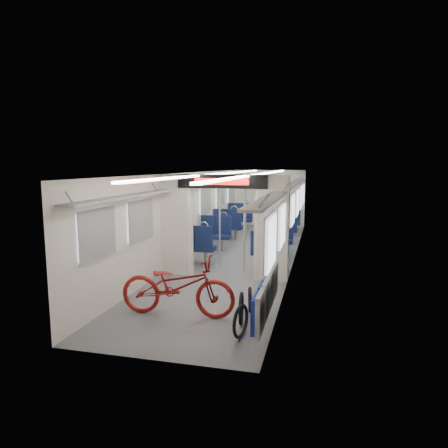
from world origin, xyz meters
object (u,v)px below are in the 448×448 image
object	(u,v)px
stanchion_near_right	(244,225)
stanchion_far_left	(246,208)
seat_bay_far_right	(286,223)
flip_bench	(267,294)
bike_hoop_b	(241,310)
seat_bay_near_left	(206,237)
bike_hoop_c	(250,301)
stanchion_near_left	(220,222)
bicycle	(177,286)
bike_hoop_a	(241,323)
seat_bay_near_right	(274,242)
stanchion_far_right	(263,209)
seat_bay_far_left	(234,219)

from	to	relation	value
stanchion_near_right	stanchion_far_left	xyz separation A→B (m)	(-0.65, 3.60, 0.00)
stanchion_near_right	seat_bay_far_right	bearing A→B (deg)	83.79
flip_bench	bike_hoop_b	xyz separation A→B (m)	(-0.42, 0.14, -0.34)
bike_hoop_b	seat_bay_near_left	size ratio (longest dim) A/B	0.24
bike_hoop_c	stanchion_near_left	bearing A→B (deg)	114.21
flip_bench	seat_bay_far_right	xyz separation A→B (m)	(-0.42, 7.96, -0.05)
seat_bay_far_right	stanchion_near_right	size ratio (longest dim) A/B	0.86
bicycle	seat_bay_far_right	size ratio (longest dim) A/B	0.99
bike_hoop_a	stanchion_near_right	size ratio (longest dim) A/B	0.22
bicycle	bike_hoop_b	size ratio (longest dim) A/B	3.75
stanchion_far_left	seat_bay_near_left	bearing A→B (deg)	-108.13
seat_bay_near_right	stanchion_far_right	xyz separation A→B (m)	(-0.57, 2.04, 0.63)
seat_bay_near_left	stanchion_near_left	bearing A→B (deg)	-59.62
seat_bay_near_left	stanchion_near_right	xyz separation A→B (m)	(1.34, -1.49, 0.60)
seat_bay_near_right	seat_bay_near_left	bearing A→B (deg)	174.49
bicycle	flip_bench	bearing A→B (deg)	-101.96
seat_bay_near_left	stanchion_near_left	world-z (taller)	stanchion_near_left
flip_bench	bike_hoop_b	bearing A→B (deg)	161.26
bike_hoop_b	bike_hoop_c	size ratio (longest dim) A/B	1.18
bike_hoop_a	seat_bay_near_left	distance (m)	5.34
flip_bench	seat_bay_far_left	xyz separation A→B (m)	(-2.29, 8.17, -0.01)
seat_bay_far_left	seat_bay_far_right	world-z (taller)	seat_bay_far_left
bike_hoop_b	seat_bay_far_right	distance (m)	7.82
seat_bay_near_left	seat_bay_far_left	bearing A→B (deg)	90.00
stanchion_near_left	stanchion_far_right	distance (m)	3.08
bike_hoop_b	seat_bay_far_left	world-z (taller)	seat_bay_far_left
seat_bay_near_left	bike_hoop_b	bearing A→B (deg)	-67.22
bicycle	flip_bench	xyz separation A→B (m)	(1.52, -0.25, 0.07)
bike_hoop_b	stanchion_far_right	xyz separation A→B (m)	(-0.57, 6.31, 0.91)
flip_bench	seat_bay_near_left	world-z (taller)	seat_bay_near_left
stanchion_far_left	bicycle	bearing A→B (deg)	-89.34
bike_hoop_c	seat_bay_far_left	bearing A→B (deg)	104.34
seat_bay_near_left	bike_hoop_c	bearing A→B (deg)	-63.90
bike_hoop_a	seat_bay_near_right	bearing A→B (deg)	91.11
bicycle	stanchion_far_right	size ratio (longest dim) A/B	0.85
flip_bench	seat_bay_near_left	size ratio (longest dim) A/B	1.00
stanchion_far_right	stanchion_near_right	bearing A→B (deg)	-89.32
bike_hoop_c	stanchion_far_left	distance (m)	6.21
bike_hoop_c	seat_bay_near_right	size ratio (longest dim) A/B	0.23
bike_hoop_b	stanchion_far_left	size ratio (longest dim) A/B	0.23
bike_hoop_c	seat_bay_near_left	xyz separation A→B (m)	(-1.91, 3.91, 0.36)
seat_bay_far_left	stanchion_near_right	size ratio (longest dim) A/B	0.99
bike_hoop_a	bicycle	bearing A→B (deg)	152.89
stanchion_far_left	flip_bench	bearing A→B (deg)	-76.59
stanchion_near_right	seat_bay_far_left	bearing A→B (deg)	104.82
seat_bay_far_right	stanchion_near_left	xyz separation A→B (m)	(-1.19, -4.51, 0.62)
bicycle	seat_bay_far_left	size ratio (longest dim) A/B	0.86
bike_hoop_a	bike_hoop_b	size ratio (longest dim) A/B	0.98
stanchion_far_right	seat_bay_near_left	bearing A→B (deg)	-124.95
seat_bay_near_right	seat_bay_far_left	size ratio (longest dim) A/B	0.85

